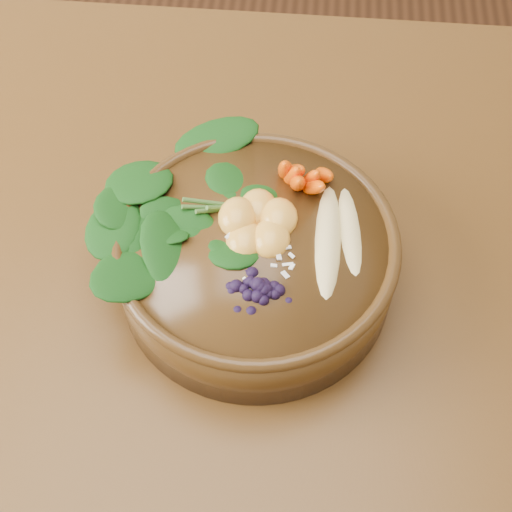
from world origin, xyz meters
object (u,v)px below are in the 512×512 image
(stoneware_bowl, at_px, (256,261))
(banana_halves, at_px, (340,227))
(blueberry_pile, at_px, (260,279))
(dining_table, at_px, (90,261))
(carrot_cluster, at_px, (306,154))
(kale_heap, at_px, (212,179))
(mandarin_cluster, at_px, (258,215))

(stoneware_bowl, relative_size, banana_halves, 1.75)
(blueberry_pile, bearing_deg, banana_halves, 44.13)
(dining_table, xyz_separation_m, stoneware_bowl, (0.24, -0.07, 0.14))
(carrot_cluster, bearing_deg, blueberry_pile, -109.55)
(banana_halves, xyz_separation_m, blueberry_pile, (-0.08, -0.08, 0.01))
(stoneware_bowl, xyz_separation_m, blueberry_pile, (0.01, -0.07, 0.07))
(kale_heap, bearing_deg, carrot_cluster, 16.16)
(carrot_cluster, height_order, banana_halves, carrot_cluster)
(stoneware_bowl, distance_m, carrot_cluster, 0.14)
(carrot_cluster, distance_m, mandarin_cluster, 0.09)
(dining_table, xyz_separation_m, carrot_cluster, (0.29, 0.02, 0.22))
(mandarin_cluster, bearing_deg, kale_heap, 143.86)
(mandarin_cluster, xyz_separation_m, blueberry_pile, (0.01, -0.09, 0.00))
(carrot_cluster, relative_size, blueberry_pile, 0.60)
(stoneware_bowl, height_order, banana_halves, banana_halves)
(mandarin_cluster, relative_size, blueberry_pile, 0.69)
(banana_halves, bearing_deg, stoneware_bowl, -177.26)
(kale_heap, height_order, banana_halves, kale_heap)
(banana_halves, height_order, blueberry_pile, blueberry_pile)
(stoneware_bowl, height_order, kale_heap, kale_heap)
(kale_heap, height_order, blueberry_pile, kale_heap)
(dining_table, distance_m, banana_halves, 0.39)
(dining_table, xyz_separation_m, kale_heap, (0.18, -0.01, 0.20))
(dining_table, relative_size, carrot_cluster, 17.91)
(dining_table, xyz_separation_m, mandarin_cluster, (0.24, -0.05, 0.20))
(mandarin_cluster, bearing_deg, banana_halves, -4.10)
(blueberry_pile, bearing_deg, mandarin_cluster, 96.38)
(dining_table, bearing_deg, blueberry_pile, -28.72)
(carrot_cluster, bearing_deg, dining_table, 178.64)
(kale_heap, bearing_deg, blueberry_pile, -62.55)
(mandarin_cluster, bearing_deg, carrot_cluster, 55.84)
(blueberry_pile, bearing_deg, stoneware_bowl, 98.51)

